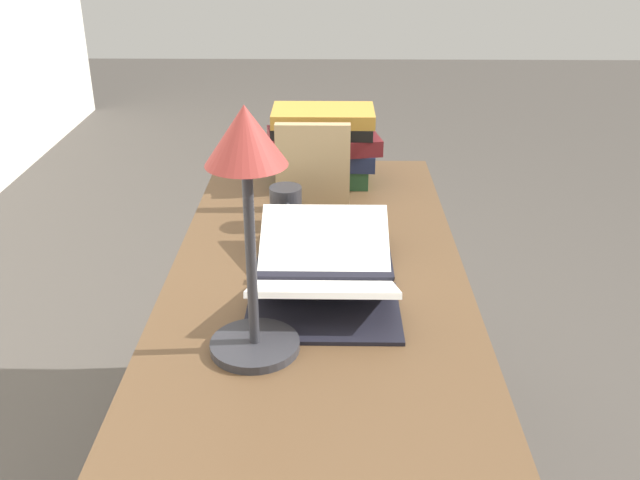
# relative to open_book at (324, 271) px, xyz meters

# --- Properties ---
(reading_desk) EXTENTS (1.36, 0.63, 0.74)m
(reading_desk) POSITION_rel_open_book_xyz_m (0.09, 0.01, -0.14)
(reading_desk) COLOR brown
(reading_desk) RESTS_ON ground_plane
(open_book) EXTENTS (0.47, 0.29, 0.09)m
(open_book) POSITION_rel_open_book_xyz_m (0.00, 0.00, 0.00)
(open_book) COLOR black
(open_book) RESTS_ON reading_desk
(book_stack_tall) EXTENTS (0.25, 0.32, 0.21)m
(book_stack_tall) POSITION_rel_open_book_xyz_m (0.60, 0.01, 0.08)
(book_stack_tall) COLOR #234C2D
(book_stack_tall) RESTS_ON reading_desk
(book_standing_upright) EXTENTS (0.03, 0.19, 0.22)m
(book_standing_upright) POSITION_rel_open_book_xyz_m (0.40, 0.03, 0.09)
(book_standing_upright) COLOR tan
(book_standing_upright) RESTS_ON reading_desk
(reading_lamp) EXTENTS (0.16, 0.16, 0.44)m
(reading_lamp) POSITION_rel_open_book_xyz_m (-0.24, 0.12, 0.28)
(reading_lamp) COLOR #2D2D33
(reading_lamp) RESTS_ON reading_desk
(coffee_mug) EXTENTS (0.11, 0.08, 0.10)m
(coffee_mug) POSITION_rel_open_book_xyz_m (0.28, 0.09, 0.02)
(coffee_mug) COLOR #28282D
(coffee_mug) RESTS_ON reading_desk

